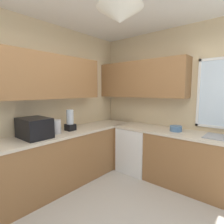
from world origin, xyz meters
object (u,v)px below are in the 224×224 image
microwave (34,128)px  kettle (57,127)px  dishwasher (137,149)px  blender_appliance (70,121)px  bowl (176,129)px

microwave → kettle: microwave is taller
microwave → kettle: size_ratio=2.17×
dishwasher → blender_appliance: 1.42m
dishwasher → microwave: bearing=-111.0°
dishwasher → bowl: size_ratio=4.33×
dishwasher → blender_appliance: blender_appliance is taller
kettle → dishwasher: bearing=64.9°
dishwasher → microwave: (-0.66, -1.72, 0.62)m
microwave → bowl: microwave is taller
kettle → blender_appliance: 0.28m
dishwasher → microwave: size_ratio=1.78×
kettle → bowl: (1.39, 1.40, -0.07)m
microwave → blender_appliance: bearing=90.0°
dishwasher → kettle: bearing=-115.1°
bowl → blender_appliance: blender_appliance is taller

